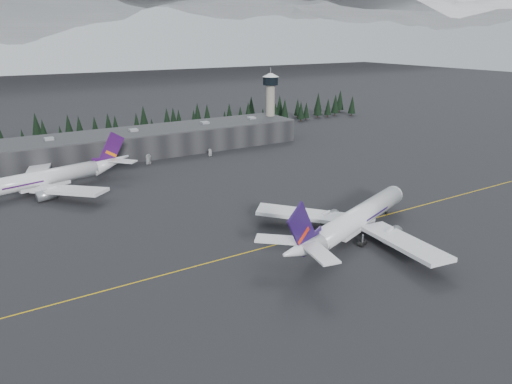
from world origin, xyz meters
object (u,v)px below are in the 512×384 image
gse_vehicle_b (210,155)px  control_tower (270,98)px  terminal (153,141)px  jet_parked (51,177)px  gse_vehicle_a (148,163)px  jet_main (351,222)px

gse_vehicle_b → control_tower: bearing=84.2°
terminal → control_tower: control_tower is taller
jet_parked → gse_vehicle_a: size_ratio=13.14×
jet_main → gse_vehicle_a: (-25.30, 114.28, -5.05)m
jet_parked → gse_vehicle_a: (45.51, 17.82, -4.97)m
jet_main → jet_parked: (-70.82, 96.45, -0.07)m
terminal → jet_parked: 68.11m
control_tower → gse_vehicle_b: size_ratio=9.17×
gse_vehicle_b → jet_main: bearing=-35.2°
gse_vehicle_a → gse_vehicle_b: 32.34m
gse_vehicle_a → jet_main: bearing=-100.4°
jet_main → gse_vehicle_b: (7.01, 112.98, -5.06)m
gse_vehicle_b → terminal: bearing=-167.3°
jet_main → gse_vehicle_a: 117.15m
jet_main → control_tower: bearing=46.7°
terminal → control_tower: size_ratio=4.24×
jet_parked → control_tower: bearing=-174.8°
control_tower → jet_parked: bearing=-162.1°
terminal → jet_main: bearing=-83.7°
jet_main → gse_vehicle_a: bearing=82.5°
jet_parked → gse_vehicle_b: (77.83, 16.53, -4.99)m
jet_main → gse_vehicle_b: size_ratio=16.38×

